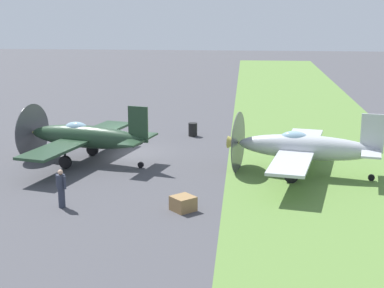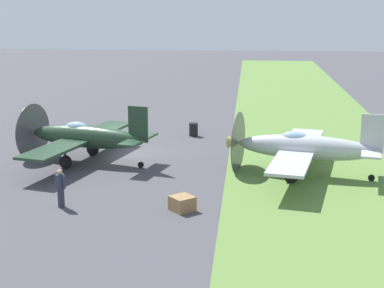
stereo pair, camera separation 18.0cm
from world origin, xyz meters
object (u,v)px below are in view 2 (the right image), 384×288
at_px(ground_crew_chief, 60,187).
at_px(supply_crate, 182,203).
at_px(airplane_wingman, 303,147).
at_px(airplane_lead, 84,136).
at_px(fuel_drum, 194,130).

distance_m(ground_crew_chief, supply_crate, 5.42).
relative_size(airplane_wingman, supply_crate, 11.30).
bearing_deg(ground_crew_chief, supply_crate, -146.50).
height_order(airplane_lead, supply_crate, airplane_lead).
bearing_deg(airplane_wingman, fuel_drum, 48.32).
height_order(airplane_lead, airplane_wingman, airplane_wingman).
relative_size(fuel_drum, supply_crate, 1.00).
bearing_deg(supply_crate, airplane_wingman, -43.49).
height_order(ground_crew_chief, fuel_drum, ground_crew_chief).
distance_m(airplane_lead, airplane_wingman, 12.13).
distance_m(airplane_wingman, fuel_drum, 10.98).
distance_m(ground_crew_chief, fuel_drum, 15.45).
distance_m(airplane_wingman, supply_crate, 8.28).
height_order(airplane_lead, ground_crew_chief, airplane_lead).
relative_size(ground_crew_chief, fuel_drum, 1.92).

